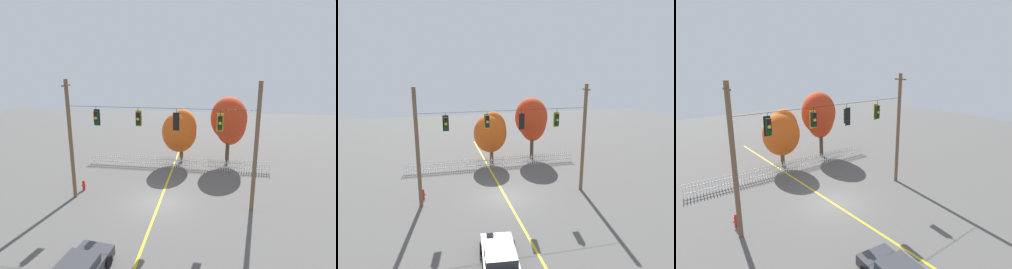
{
  "view_description": "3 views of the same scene",
  "coord_description": "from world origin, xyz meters",
  "views": [
    {
      "loc": [
        3.5,
        -18.54,
        9.92
      ],
      "look_at": [
        0.63,
        0.1,
        5.14
      ],
      "focal_mm": 30.41,
      "sensor_mm": 36.0,
      "label": 1
    },
    {
      "loc": [
        -5.37,
        -22.11,
        10.53
      ],
      "look_at": [
        -0.03,
        -0.18,
        5.18
      ],
      "focal_mm": 33.04,
      "sensor_mm": 36.0,
      "label": 2
    },
    {
      "loc": [
        -10.86,
        -15.2,
        9.8
      ],
      "look_at": [
        0.49,
        -0.64,
        5.07
      ],
      "focal_mm": 31.04,
      "sensor_mm": 36.0,
      "label": 3
    }
  ],
  "objects": [
    {
      "name": "ground",
      "position": [
        0.0,
        0.0,
        0.0
      ],
      "size": [
        80.0,
        80.0,
        0.0
      ],
      "primitive_type": "plane",
      "color": "#565451"
    },
    {
      "name": "lane_centerline_stripe",
      "position": [
        0.0,
        0.0,
        0.0
      ],
      "size": [
        0.16,
        36.0,
        0.01
      ],
      "primitive_type": "cube",
      "color": "gold",
      "rests_on": "ground"
    },
    {
      "name": "signal_support_span",
      "position": [
        0.0,
        0.0,
        4.5
      ],
      "size": [
        13.27,
        1.1,
        8.84
      ],
      "color": "brown",
      "rests_on": "ground"
    },
    {
      "name": "traffic_signal_eastbound_side",
      "position": [
        -4.43,
        0.01,
        6.19
      ],
      "size": [
        0.43,
        0.38,
        1.36
      ],
      "color": "black"
    },
    {
      "name": "traffic_signal_northbound_secondary",
      "position": [
        -1.42,
        0.01,
        6.21
      ],
      "size": [
        0.43,
        0.38,
        1.33
      ],
      "color": "black"
    },
    {
      "name": "traffic_signal_northbound_primary",
      "position": [
        1.21,
        -0.01,
        6.12
      ],
      "size": [
        0.43,
        0.38,
        1.47
      ],
      "color": "black"
    },
    {
      "name": "traffic_signal_southbound_primary",
      "position": [
        4.1,
        0.01,
        6.1
      ],
      "size": [
        0.43,
        0.38,
        1.48
      ],
      "color": "black"
    },
    {
      "name": "white_picket_fence",
      "position": [
        0.38,
        7.19,
        0.56
      ],
      "size": [
        17.28,
        0.06,
        1.1
      ],
      "color": "white",
      "rests_on": "ground"
    },
    {
      "name": "autumn_maple_near_fence",
      "position": [
        0.55,
        8.69,
        3.37
      ],
      "size": [
        3.42,
        3.26,
        5.5
      ],
      "color": "brown",
      "rests_on": "ground"
    },
    {
      "name": "autumn_maple_mid",
      "position": [
        5.33,
        9.74,
        4.38
      ],
      "size": [
        3.57,
        3.38,
        6.71
      ],
      "color": "#473828",
      "rests_on": "ground"
    },
    {
      "name": "parked_car",
      "position": [
        -2.32,
        -8.28,
        0.6
      ],
      "size": [
        2.32,
        4.45,
        1.15
      ],
      "color": "#38383D",
      "rests_on": "ground"
    },
    {
      "name": "fire_hydrant",
      "position": [
        -6.36,
        1.2,
        0.41
      ],
      "size": [
        0.38,
        0.22,
        0.83
      ],
      "color": "red",
      "rests_on": "ground"
    }
  ]
}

